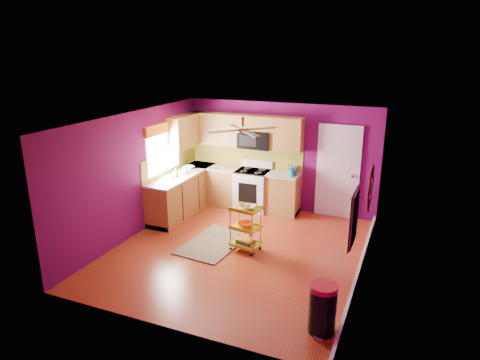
% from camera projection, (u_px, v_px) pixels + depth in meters
% --- Properties ---
extents(ground, '(5.00, 5.00, 0.00)m').
position_uv_depth(ground, '(238.00, 251.00, 8.07)').
color(ground, maroon).
rests_on(ground, ground).
extents(room_envelope, '(4.54, 5.04, 2.52)m').
position_uv_depth(room_envelope, '(240.00, 168.00, 7.58)').
color(room_envelope, '#5C0A4E').
rests_on(room_envelope, ground).
extents(lower_cabinets, '(2.81, 2.31, 0.94)m').
position_uv_depth(lower_cabinets, '(216.00, 192.00, 10.04)').
color(lower_cabinets, brown).
rests_on(lower_cabinets, ground).
extents(electric_range, '(0.76, 0.66, 1.13)m').
position_uv_depth(electric_range, '(253.00, 189.00, 10.04)').
color(electric_range, white).
rests_on(electric_range, ground).
extents(upper_cabinetry, '(2.80, 2.30, 1.26)m').
position_uv_depth(upper_cabinetry, '(225.00, 132.00, 9.91)').
color(upper_cabinetry, brown).
rests_on(upper_cabinetry, ground).
extents(left_window, '(0.08, 1.35, 1.08)m').
position_uv_depth(left_window, '(163.00, 141.00, 9.30)').
color(left_window, white).
rests_on(left_window, ground).
extents(panel_door, '(0.95, 0.11, 2.15)m').
position_uv_depth(panel_door, '(338.00, 173.00, 9.44)').
color(panel_door, white).
rests_on(panel_door, ground).
extents(right_wall_art, '(0.04, 2.74, 1.04)m').
position_uv_depth(right_wall_art, '(364.00, 200.00, 6.52)').
color(right_wall_art, black).
rests_on(right_wall_art, ground).
extents(ceiling_fan, '(1.01, 1.01, 0.26)m').
position_uv_depth(ceiling_fan, '(243.00, 129.00, 7.57)').
color(ceiling_fan, '#BF8C3F').
rests_on(ceiling_fan, ground).
extents(shag_rug, '(1.07, 1.61, 0.02)m').
position_uv_depth(shag_rug, '(214.00, 243.00, 8.37)').
color(shag_rug, black).
rests_on(shag_rug, ground).
extents(rolling_cart, '(0.58, 0.46, 0.94)m').
position_uv_depth(rolling_cart, '(246.00, 226.00, 7.97)').
color(rolling_cart, gold).
rests_on(rolling_cart, ground).
extents(trash_can, '(0.39, 0.41, 0.71)m').
position_uv_depth(trash_can, '(323.00, 308.00, 5.69)').
color(trash_can, black).
rests_on(trash_can, ground).
extents(teal_kettle, '(0.18, 0.18, 0.21)m').
position_uv_depth(teal_kettle, '(292.00, 172.00, 9.50)').
color(teal_kettle, '#12748A').
rests_on(teal_kettle, lower_cabinets).
extents(toaster, '(0.22, 0.15, 0.18)m').
position_uv_depth(toaster, '(293.00, 170.00, 9.68)').
color(toaster, beige).
rests_on(toaster, lower_cabinets).
extents(soap_bottle_a, '(0.09, 0.09, 0.19)m').
position_uv_depth(soap_bottle_a, '(175.00, 173.00, 9.39)').
color(soap_bottle_a, '#EA3F72').
rests_on(soap_bottle_a, lower_cabinets).
extents(soap_bottle_b, '(0.14, 0.14, 0.18)m').
position_uv_depth(soap_bottle_b, '(185.00, 170.00, 9.66)').
color(soap_bottle_b, white).
rests_on(soap_bottle_b, lower_cabinets).
extents(counter_dish, '(0.27, 0.27, 0.07)m').
position_uv_depth(counter_dish, '(188.00, 168.00, 10.04)').
color(counter_dish, white).
rests_on(counter_dish, lower_cabinets).
extents(counter_cup, '(0.11, 0.11, 0.09)m').
position_uv_depth(counter_cup, '(172.00, 177.00, 9.28)').
color(counter_cup, white).
rests_on(counter_cup, lower_cabinets).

